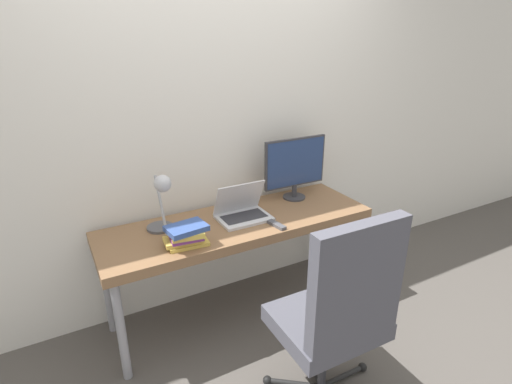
# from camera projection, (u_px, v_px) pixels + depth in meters

# --- Properties ---
(ground_plane) EXTENTS (12.00, 12.00, 0.00)m
(ground_plane) POSITION_uv_depth(u_px,v_px,m) (259.00, 335.00, 2.58)
(ground_plane) COLOR #514C47
(wall_back) EXTENTS (8.00, 0.05, 2.60)m
(wall_back) POSITION_uv_depth(u_px,v_px,m) (213.00, 118.00, 2.61)
(wall_back) COLOR silver
(wall_back) RESTS_ON ground_plane
(desk) EXTENTS (1.75, 0.56, 0.70)m
(desk) POSITION_uv_depth(u_px,v_px,m) (238.00, 229.00, 2.57)
(desk) COLOR brown
(desk) RESTS_ON ground_plane
(laptop) EXTENTS (0.33, 0.24, 0.23)m
(laptop) POSITION_uv_depth(u_px,v_px,m) (242.00, 211.00, 2.56)
(laptop) COLOR silver
(laptop) RESTS_ON desk
(monitor) EXTENTS (0.48, 0.16, 0.44)m
(monitor) POSITION_uv_depth(u_px,v_px,m) (295.00, 165.00, 2.80)
(monitor) COLOR #333338
(monitor) RESTS_ON desk
(desk_lamp) EXTENTS (0.16, 0.28, 0.39)m
(desk_lamp) POSITION_uv_depth(u_px,v_px,m) (162.00, 199.00, 2.27)
(desk_lamp) COLOR #4C4C51
(desk_lamp) RESTS_ON desk
(office_chair) EXTENTS (0.58, 0.61, 1.09)m
(office_chair) POSITION_uv_depth(u_px,v_px,m) (339.00, 309.00, 1.89)
(office_chair) COLOR black
(office_chair) RESTS_ON ground_plane
(book_stack) EXTENTS (0.25, 0.21, 0.13)m
(book_stack) POSITION_uv_depth(u_px,v_px,m) (186.00, 235.00, 2.22)
(book_stack) COLOR gold
(book_stack) RESTS_ON desk
(tv_remote) EXTENTS (0.06, 0.15, 0.02)m
(tv_remote) POSITION_uv_depth(u_px,v_px,m) (277.00, 225.00, 2.46)
(tv_remote) COLOR #4C4C51
(tv_remote) RESTS_ON desk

